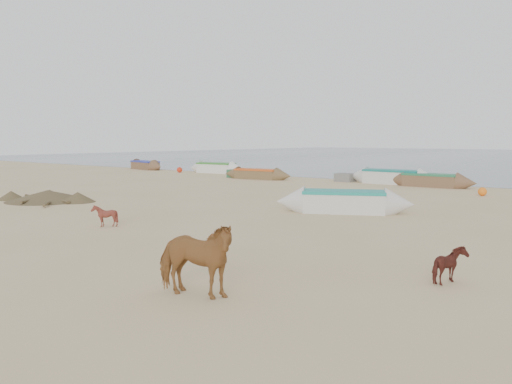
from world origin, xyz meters
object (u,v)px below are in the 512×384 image
calf_right (451,266)px  near_canoe (344,202)px  cow_adult (194,259)px  calf_front (105,216)px

calf_right → near_canoe: bearing=29.7°
cow_adult → calf_right: cow_adult is taller
calf_front → calf_right: (11.15, 0.25, -0.00)m
cow_adult → calf_front: cow_adult is taller
cow_adult → near_canoe: size_ratio=0.31×
cow_adult → calf_front: (-7.65, 3.51, -0.34)m
calf_front → near_canoe: bearing=141.3°
cow_adult → calf_front: size_ratio=2.27×
cow_adult → calf_right: (3.49, 3.76, -0.34)m
calf_front → calf_right: 11.15m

